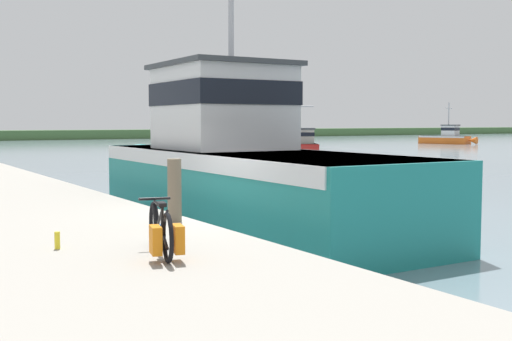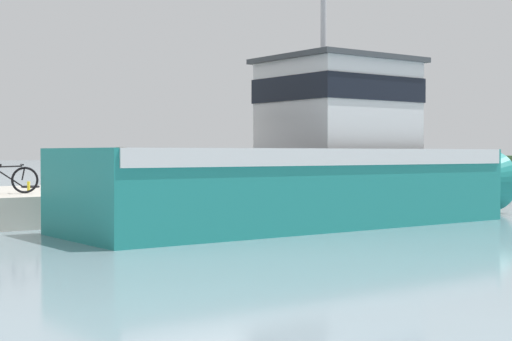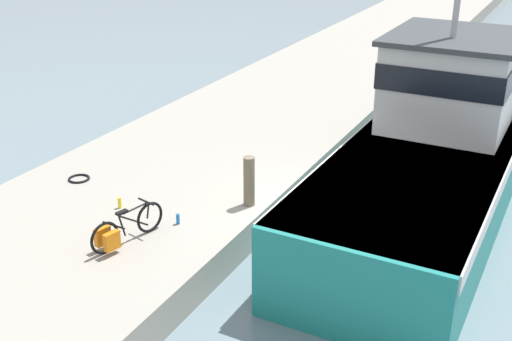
% 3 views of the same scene
% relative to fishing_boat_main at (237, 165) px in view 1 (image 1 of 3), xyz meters
% --- Properties ---
extents(ground_plane, '(320.00, 320.00, 0.00)m').
position_rel_fishing_boat_main_xyz_m(ground_plane, '(-1.60, -3.03, -1.43)').
color(ground_plane, gray).
extents(dock_pier, '(6.00, 80.00, 0.73)m').
position_rel_fishing_boat_main_xyz_m(dock_pier, '(-5.80, -3.03, -1.07)').
color(dock_pier, '#A39E93').
rests_on(dock_pier, ground_plane).
extents(far_shoreline, '(180.00, 5.00, 1.34)m').
position_rel_fishing_boat_main_xyz_m(far_shoreline, '(28.40, 79.39, -0.76)').
color(far_shoreline, '#426638').
rests_on(far_shoreline, ground_plane).
extents(fishing_boat_main, '(3.64, 12.79, 8.81)m').
position_rel_fishing_boat_main_xyz_m(fishing_boat_main, '(0.00, 0.00, 0.00)').
color(fishing_boat_main, teal).
rests_on(fishing_boat_main, ground_plane).
extents(boat_blue_far, '(5.17, 7.29, 4.13)m').
position_rel_fishing_boat_main_xyz_m(boat_blue_far, '(19.22, 24.27, -0.61)').
color(boat_blue_far, '#AD231E').
rests_on(boat_blue_far, ground_plane).
extents(boat_orange_near, '(3.56, 6.65, 4.72)m').
position_rel_fishing_boat_main_xyz_m(boat_orange_near, '(49.27, 37.40, -0.65)').
color(boat_orange_near, orange).
rests_on(boat_orange_near, ground_plane).
extents(boat_white_moored, '(5.86, 4.24, 3.96)m').
position_rel_fishing_boat_main_xyz_m(boat_white_moored, '(21.37, 34.82, -0.66)').
color(boat_white_moored, silver).
rests_on(boat_white_moored, ground_plane).
extents(bicycle_touring, '(0.68, 1.69, 0.71)m').
position_rel_fishing_boat_main_xyz_m(bicycle_touring, '(-4.57, -6.03, -0.38)').
color(bicycle_touring, black).
rests_on(bicycle_touring, dock_pier).
extents(mooring_post, '(0.25, 0.25, 1.11)m').
position_rel_fishing_boat_main_xyz_m(mooring_post, '(-3.20, -3.39, -0.15)').
color(mooring_post, '#756651').
rests_on(mooring_post, dock_pier).
extents(water_bottle_by_bike, '(0.07, 0.07, 0.22)m').
position_rel_fishing_boat_main_xyz_m(water_bottle_by_bike, '(-4.09, -4.82, -0.59)').
color(water_bottle_by_bike, blue).
rests_on(water_bottle_by_bike, dock_pier).
extents(water_bottle_on_curb, '(0.08, 0.08, 0.24)m').
position_rel_fishing_boat_main_xyz_m(water_bottle_on_curb, '(-5.60, -4.78, -0.58)').
color(water_bottle_on_curb, yellow).
rests_on(water_bottle_on_curb, dock_pier).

